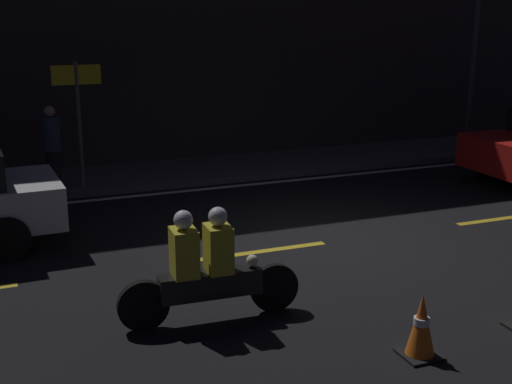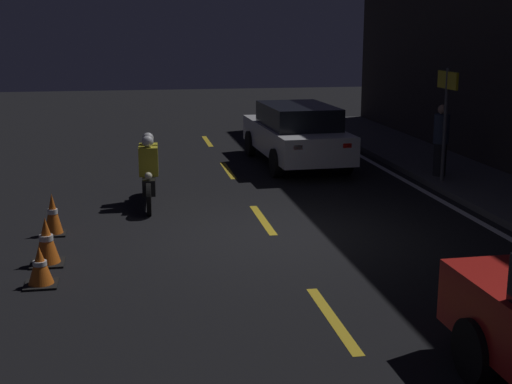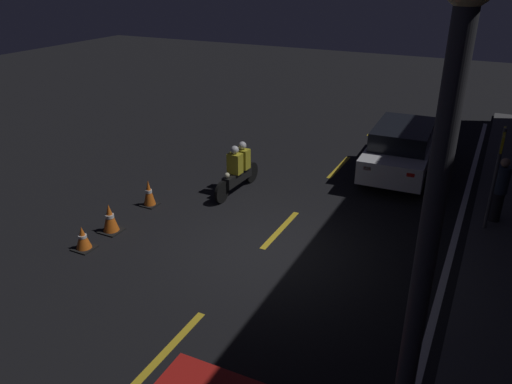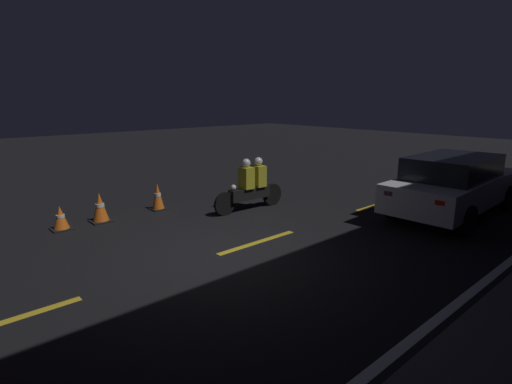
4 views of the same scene
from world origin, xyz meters
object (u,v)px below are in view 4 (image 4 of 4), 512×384
motorcycle (251,186)px  traffic_cone_far (61,218)px  traffic_cone_near (158,197)px  traffic_cone_mid (100,208)px  sedan_white (454,184)px

motorcycle → traffic_cone_far: 4.55m
traffic_cone_near → traffic_cone_mid: bearing=2.1°
motorcycle → traffic_cone_mid: bearing=-22.7°
sedan_white → motorcycle: size_ratio=2.14×
traffic_cone_mid → traffic_cone_far: bearing=0.4°
sedan_white → traffic_cone_near: 7.51m
sedan_white → motorcycle: bearing=130.5°
sedan_white → traffic_cone_near: bearing=132.3°
motorcycle → sedan_white: bearing=135.2°
traffic_cone_near → traffic_cone_far: traffic_cone_near is taller
traffic_cone_near → traffic_cone_mid: (1.54, 0.06, 0.00)m
sedan_white → traffic_cone_far: sedan_white is taller
sedan_white → traffic_cone_far: bearing=143.3°
sedan_white → traffic_cone_far: (7.67, -5.29, -0.54)m
motorcycle → traffic_cone_far: motorcycle is taller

